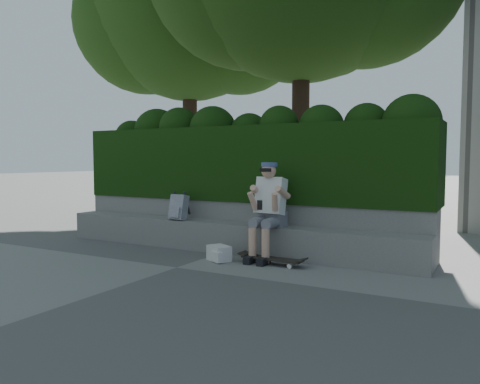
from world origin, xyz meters
The scene contains 9 objects.
ground centered at (0.00, 0.00, 0.00)m, with size 80.00×80.00×0.00m, color slate.
bench_ledge centered at (0.00, 1.25, 0.23)m, with size 6.00×0.45×0.45m, color gray.
planter_wall centered at (0.00, 1.73, 0.38)m, with size 6.00×0.50×0.75m, color gray.
hedge centered at (0.00, 1.95, 1.35)m, with size 6.00×1.00×1.20m, color black.
tree_right centered at (-3.58, 5.43, 5.52)m, with size 5.10×5.10×8.08m.
person centered at (0.83, 1.07, 0.75)m, with size 0.40×0.76×1.38m.
skateboard centered at (1.02, 0.77, 0.07)m, with size 0.87×0.24×0.09m.
backpack_plaid centered at (-0.81, 1.15, 0.65)m, with size 0.28×0.15×0.40m, color #A5A5AA.
backpack_ground centered at (0.27, 0.63, 0.11)m, with size 0.33×0.23×0.21m, color white.
Camera 1 is at (3.67, -4.90, 1.42)m, focal length 35.00 mm.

